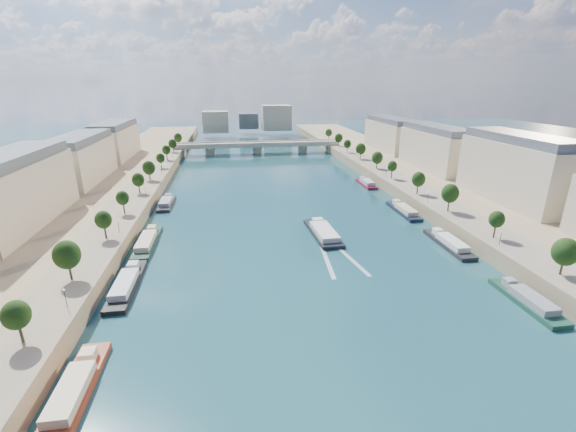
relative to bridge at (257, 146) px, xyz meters
name	(u,v)px	position (x,y,z in m)	size (l,w,h in m)	color
ground	(282,210)	(0.00, -125.39, -5.08)	(700.00, 700.00, 0.00)	#0C2C35
quay_left	(86,212)	(-72.00, -125.39, -2.58)	(44.00, 520.00, 5.00)	#9E8460
quay_right	(453,196)	(72.00, -125.39, -2.58)	(44.00, 520.00, 5.00)	#9E8460
pave_left	(128,204)	(-57.00, -125.39, -0.03)	(14.00, 520.00, 0.10)	gray
pave_right	(420,191)	(57.00, -125.39, -0.03)	(14.00, 520.00, 0.10)	gray
trees_left	(133,188)	(-55.00, -123.39, 5.39)	(4.80, 268.80, 8.26)	#382B1E
trees_right	(406,173)	(55.00, -115.39, 5.39)	(4.80, 268.80, 8.26)	#382B1E
lamps_left	(134,204)	(-52.50, -135.39, 2.70)	(0.36, 200.36, 4.28)	black
lamps_right	(405,182)	(52.50, -120.39, 2.70)	(0.36, 200.36, 4.28)	black
buildings_left	(53,169)	(-85.00, -113.39, 11.37)	(16.00, 226.00, 23.20)	#BAA78F
buildings_right	(470,156)	(85.00, -113.39, 11.37)	(16.00, 226.00, 23.20)	#BAA78F
skyline	(253,119)	(3.19, 94.13, 9.57)	(79.00, 42.00, 22.00)	#BAA78F
bridge	(257,146)	(0.00, 0.00, 0.00)	(112.00, 12.00, 8.15)	#C1B79E
tour_barge	(323,232)	(9.74, -153.56, -4.21)	(8.15, 25.02, 3.57)	black
wake	(337,257)	(9.74, -170.24, -5.06)	(10.76, 26.01, 0.04)	silver
moored_barges_left	(125,287)	(-45.50, -181.00, -4.24)	(5.00, 155.61, 3.60)	#181E36
moored_barges_right	(456,249)	(45.50, -172.28, -4.24)	(5.00, 169.08, 3.60)	black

